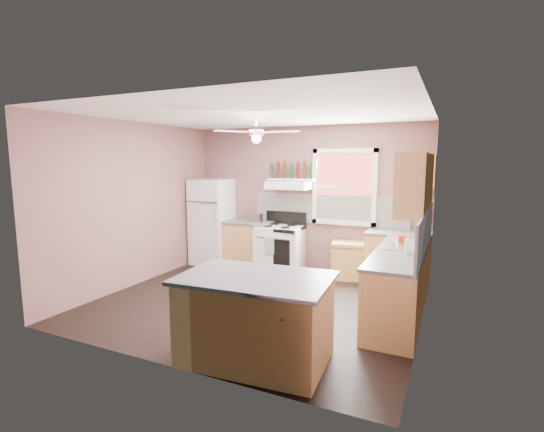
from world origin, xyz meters
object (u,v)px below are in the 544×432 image
at_px(cart, 350,260).
at_px(island, 256,320).
at_px(toaster, 254,218).
at_px(stove, 280,249).
at_px(refrigerator, 212,222).

bearing_deg(cart, island, -105.31).
xyz_separation_m(toaster, island, (1.62, -3.10, -0.56)).
xyz_separation_m(stove, cart, (1.32, 0.10, -0.10)).
xyz_separation_m(toaster, stove, (0.50, 0.06, -0.56)).
relative_size(stove, cart, 1.32).
xyz_separation_m(toaster, cart, (1.82, 0.16, -0.66)).
bearing_deg(island, toaster, 113.49).
xyz_separation_m(refrigerator, stove, (1.49, -0.00, -0.42)).
bearing_deg(stove, refrigerator, 175.57).
bearing_deg(stove, island, -74.91).
height_order(stove, island, same).
relative_size(refrigerator, cart, 2.61).
distance_m(refrigerator, stove, 1.55).
height_order(refrigerator, toaster, refrigerator).
distance_m(stove, cart, 1.32).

